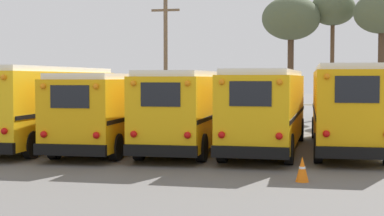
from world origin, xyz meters
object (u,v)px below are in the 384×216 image
Objects in this scene: utility_pole at (166,56)px; bare_tree_1 at (291,19)px; school_bus_1 at (121,107)px; school_bus_4 at (345,104)px; traffic_cone at (302,169)px; school_bus_3 at (267,107)px; bare_tree_0 at (382,15)px; bare_tree_2 at (333,10)px; school_bus_2 at (191,107)px; school_bus_0 at (45,104)px.

utility_pole is 0.95× the size of bare_tree_1.
school_bus_1 is 1.37× the size of utility_pole.
school_bus_4 is 15.63× the size of traffic_cone.
school_bus_4 is at bearing 5.16° from school_bus_1.
school_bus_1 is 15.84× the size of traffic_cone.
school_bus_1 is at bearing -108.46° from bare_tree_1.
school_bus_3 is 3.11m from school_bus_4.
traffic_cone is at bearing -101.04° from bare_tree_0.
bare_tree_1 is at bearing -163.81° from bare_tree_2.
utility_pole reaches higher than school_bus_2.
traffic_cone is at bearing -93.51° from bare_tree_2.
school_bus_4 is at bearing 17.64° from school_bus_3.
school_bus_2 is at bearing -99.67° from bare_tree_1.
utility_pole reaches higher than school_bus_4.
utility_pole reaches higher than school_bus_1.
school_bus_4 is 18.52m from bare_tree_1.
school_bus_2 is at bearing 123.88° from traffic_cone.
school_bus_3 is 19.25m from bare_tree_1.
bare_tree_2 is 12.64× the size of traffic_cone.
bare_tree_1 is at bearing 71.54° from school_bus_1.
school_bus_1 is 20.09m from bare_tree_1.
school_bus_4 is 16.90m from bare_tree_0.
bare_tree_0 is at bearing -17.01° from bare_tree_1.
school_bus_4 is 1.29× the size of bare_tree_1.
school_bus_1 is 1.32× the size of bare_tree_0.
bare_tree_2 is (10.42, 5.93, 3.27)m from utility_pole.
school_bus_4 is at bearing -81.15° from bare_tree_1.
school_bus_4 is at bearing 10.33° from school_bus_2.
school_bus_3 reaches higher than school_bus_2.
school_bus_0 is at bearing -130.72° from bare_tree_0.
utility_pole is 0.96× the size of bare_tree_0.
school_bus_1 is at bearing -174.84° from school_bus_4.
school_bus_4 is at bearing 7.15° from school_bus_0.
bare_tree_2 is (3.04, 19.37, 5.78)m from school_bus_3.
school_bus_2 is 1.16× the size of bare_tree_1.
bare_tree_1 is 0.96× the size of bare_tree_2.
bare_tree_0 reaches higher than utility_pole.
utility_pole is at bearing 96.26° from school_bus_1.
bare_tree_0 is at bearing 78.96° from traffic_cone.
bare_tree_1 is (6.15, 18.41, 5.20)m from school_bus_1.
school_bus_3 is 14.60× the size of traffic_cone.
school_bus_3 reaches higher than traffic_cone.
bare_tree_2 is (8.97, 19.23, 5.86)m from school_bus_1.
school_bus_1 is (2.96, 0.68, -0.15)m from school_bus_0.
bare_tree_1 is (-2.74, 17.61, 5.03)m from school_bus_4.
bare_tree_2 is at bearing 138.96° from bare_tree_0.
school_bus_4 is (2.96, 0.94, 0.08)m from school_bus_3.
bare_tree_2 reaches higher than traffic_cone.
bare_tree_0 is at bearing 62.02° from school_bus_2.
school_bus_2 is (2.96, -0.28, 0.05)m from school_bus_1.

